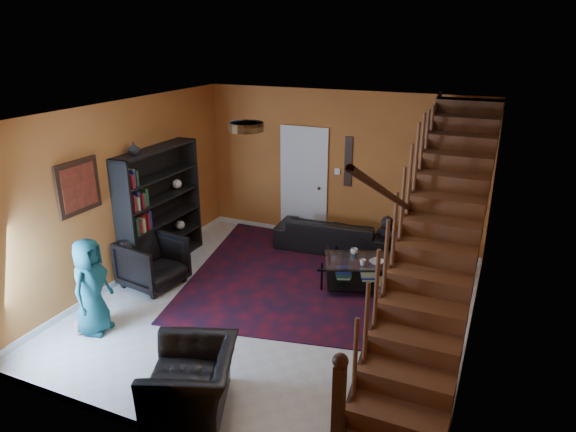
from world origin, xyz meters
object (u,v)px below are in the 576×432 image
(armchair_left, at_px, (153,262))
(armchair_right, at_px, (191,381))
(bookshelf, at_px, (161,210))
(sofa, at_px, (333,234))
(coffee_table, at_px, (367,272))

(armchair_left, relative_size, armchair_right, 0.84)
(bookshelf, height_order, armchair_left, bookshelf)
(bookshelf, relative_size, sofa, 0.98)
(bookshelf, distance_m, coffee_table, 3.52)
(bookshelf, relative_size, armchair_left, 2.33)
(bookshelf, relative_size, coffee_table, 1.38)
(armchair_left, xyz_separation_m, armchair_right, (2.10, -2.10, -0.06))
(coffee_table, bearing_deg, armchair_right, -106.22)
(sofa, height_order, armchair_left, armchair_left)
(bookshelf, height_order, armchair_right, bookshelf)
(sofa, distance_m, coffee_table, 1.57)
(armchair_left, height_order, coffee_table, armchair_left)
(bookshelf, distance_m, armchair_left, 1.01)
(bookshelf, height_order, sofa, bookshelf)
(sofa, xyz_separation_m, armchair_left, (-2.10, -2.45, 0.09))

